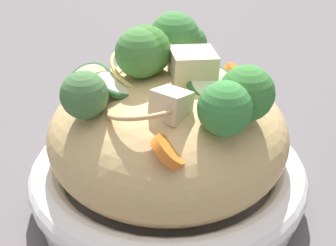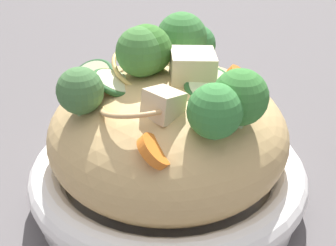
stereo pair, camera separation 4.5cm
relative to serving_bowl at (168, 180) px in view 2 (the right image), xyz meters
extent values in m
plane|color=#534E4F|center=(0.00, 0.00, -0.03)|extent=(3.00, 3.00, 0.00)
cylinder|color=white|center=(0.00, 0.00, -0.02)|extent=(0.24, 0.24, 0.02)
torus|color=white|center=(0.00, 0.00, 0.01)|extent=(0.26, 0.26, 0.03)
ellipsoid|color=tan|center=(0.00, 0.00, 0.05)|extent=(0.22, 0.22, 0.12)
torus|color=#D9B061|center=(0.02, 0.01, 0.11)|extent=(0.08, 0.09, 0.03)
torus|color=tan|center=(-0.03, 0.04, 0.10)|extent=(0.07, 0.07, 0.02)
torus|color=tan|center=(-0.03, -0.02, 0.08)|extent=(0.09, 0.09, 0.02)
cone|color=#98AB71|center=(-0.08, 0.00, 0.09)|extent=(0.02, 0.02, 0.02)
sphere|color=#377E3A|center=(-0.08, 0.00, 0.11)|extent=(0.05, 0.05, 0.04)
cone|color=#8FB574|center=(0.05, -0.04, 0.10)|extent=(0.03, 0.03, 0.01)
sphere|color=#3A7738|center=(0.05, -0.04, 0.12)|extent=(0.07, 0.07, 0.05)
cone|color=#91B077|center=(0.00, 0.08, 0.09)|extent=(0.02, 0.02, 0.01)
sphere|color=#426D3C|center=(0.00, 0.08, 0.11)|extent=(0.05, 0.05, 0.04)
cone|color=#92AC76|center=(-0.07, -0.03, 0.09)|extent=(0.02, 0.02, 0.02)
sphere|color=#387834|center=(-0.07, -0.03, 0.11)|extent=(0.05, 0.05, 0.04)
cone|color=#8EAD6F|center=(0.01, 0.02, 0.11)|extent=(0.02, 0.02, 0.01)
sphere|color=#437B38|center=(0.01, 0.02, 0.13)|extent=(0.05, 0.05, 0.04)
cone|color=#91B873|center=(0.02, 0.01, 0.11)|extent=(0.03, 0.03, 0.01)
sphere|color=#3A742D|center=(0.02, 0.01, 0.13)|extent=(0.06, 0.06, 0.04)
cone|color=#91AE6A|center=(0.05, -0.06, 0.09)|extent=(0.01, 0.02, 0.01)
sphere|color=#36753A|center=(0.05, -0.06, 0.11)|extent=(0.04, 0.04, 0.04)
cylinder|color=orange|center=(0.02, 0.05, 0.10)|extent=(0.03, 0.03, 0.02)
cylinder|color=orange|center=(-0.01, -0.06, 0.10)|extent=(0.04, 0.04, 0.02)
cylinder|color=orange|center=(-0.07, 0.05, 0.09)|extent=(0.04, 0.04, 0.03)
cylinder|color=beige|center=(0.01, -0.03, 0.11)|extent=(0.04, 0.04, 0.01)
torus|color=#295A25|center=(0.01, -0.03, 0.11)|extent=(0.05, 0.05, 0.01)
cylinder|color=beige|center=(0.05, 0.05, 0.10)|extent=(0.05, 0.05, 0.03)
torus|color=#28542C|center=(0.05, 0.05, 0.10)|extent=(0.06, 0.06, 0.03)
cylinder|color=beige|center=(0.01, 0.04, 0.11)|extent=(0.05, 0.05, 0.02)
torus|color=#265326|center=(0.01, 0.04, 0.11)|extent=(0.06, 0.06, 0.02)
cylinder|color=beige|center=(-0.03, -0.02, 0.11)|extent=(0.04, 0.04, 0.02)
torus|color=#295D2C|center=(-0.03, -0.02, 0.11)|extent=(0.05, 0.05, 0.02)
cube|color=beige|center=(-0.01, -0.02, 0.11)|extent=(0.05, 0.05, 0.03)
cube|color=beige|center=(-0.04, 0.03, 0.11)|extent=(0.03, 0.03, 0.03)
camera|label=1|loc=(-0.33, 0.21, 0.28)|focal=54.04mm
camera|label=2|loc=(-0.35, 0.17, 0.28)|focal=54.04mm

